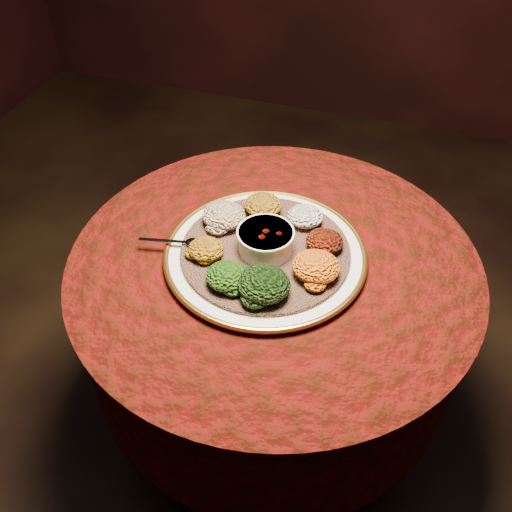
% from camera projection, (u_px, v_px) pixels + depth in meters
% --- Properties ---
extents(table, '(0.96, 0.96, 0.73)m').
position_uv_depth(table, '(272.00, 311.00, 1.45)').
color(table, black).
rests_on(table, ground).
extents(platter, '(0.58, 0.58, 0.02)m').
position_uv_depth(platter, '(265.00, 255.00, 1.32)').
color(platter, silver).
rests_on(platter, table).
extents(injera, '(0.51, 0.51, 0.01)m').
position_uv_depth(injera, '(265.00, 251.00, 1.31)').
color(injera, '#8A5B45').
rests_on(injera, platter).
extents(stew_bowl, '(0.13, 0.13, 0.05)m').
position_uv_depth(stew_bowl, '(265.00, 239.00, 1.28)').
color(stew_bowl, white).
rests_on(stew_bowl, injera).
extents(spoon, '(0.15, 0.05, 0.01)m').
position_uv_depth(spoon, '(189.00, 242.00, 1.31)').
color(spoon, silver).
rests_on(spoon, injera).
extents(portion_ayib, '(0.09, 0.08, 0.04)m').
position_uv_depth(portion_ayib, '(305.00, 216.00, 1.36)').
color(portion_ayib, white).
rests_on(portion_ayib, injera).
extents(portion_kitfo, '(0.09, 0.08, 0.04)m').
position_uv_depth(portion_kitfo, '(325.00, 241.00, 1.29)').
color(portion_kitfo, black).
rests_on(portion_kitfo, injera).
extents(portion_tikil, '(0.11, 0.10, 0.05)m').
position_uv_depth(portion_tikil, '(316.00, 267.00, 1.23)').
color(portion_tikil, '#A8600E').
rests_on(portion_tikil, injera).
extents(portion_gomen, '(0.11, 0.11, 0.06)m').
position_uv_depth(portion_gomen, '(264.00, 284.00, 1.19)').
color(portion_gomen, black).
rests_on(portion_gomen, injera).
extents(portion_mixveg, '(0.09, 0.09, 0.04)m').
position_uv_depth(portion_mixveg, '(227.00, 276.00, 1.21)').
color(portion_mixveg, maroon).
rests_on(portion_mixveg, injera).
extents(portion_kik, '(0.08, 0.08, 0.04)m').
position_uv_depth(portion_kik, '(206.00, 249.00, 1.28)').
color(portion_kik, '#BA6E10').
rests_on(portion_kik, injera).
extents(portion_timatim, '(0.10, 0.10, 0.05)m').
position_uv_depth(portion_timatim, '(224.00, 215.00, 1.35)').
color(portion_timatim, maroon).
rests_on(portion_timatim, injera).
extents(portion_shiro, '(0.09, 0.09, 0.04)m').
position_uv_depth(portion_shiro, '(263.00, 205.00, 1.39)').
color(portion_shiro, '#956512').
rests_on(portion_shiro, injera).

